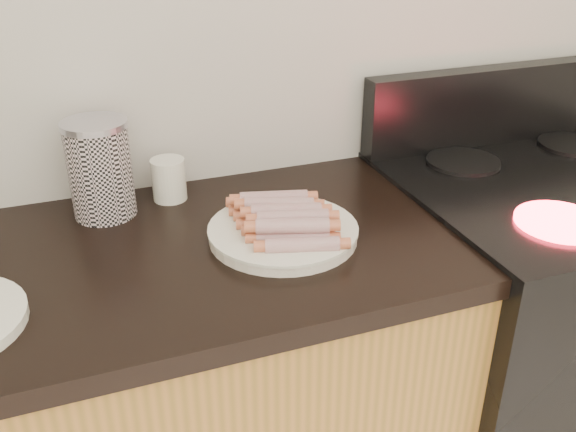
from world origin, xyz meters
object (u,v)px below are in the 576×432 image
object	(u,v)px
main_plate	(283,234)
mug	(169,179)
stove	(533,337)
canister	(100,169)

from	to	relation	value
main_plate	mug	size ratio (longest dim) A/B	3.14
stove	canister	world-z (taller)	canister
stove	canister	size ratio (longest dim) A/B	4.43
stove	canister	xyz separation A→B (m)	(-1.02, 0.22, 0.55)
main_plate	mug	distance (m)	0.31
main_plate	canister	world-z (taller)	canister
mug	canister	bearing A→B (deg)	-169.49
stove	mug	world-z (taller)	mug
stove	mug	size ratio (longest dim) A/B	9.78
main_plate	mug	bearing A→B (deg)	124.08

